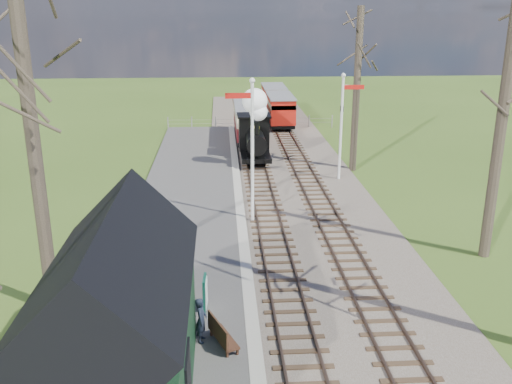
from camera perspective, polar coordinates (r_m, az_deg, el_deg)
distant_hills at (r=75.83m, az=-0.82°, el=-1.34°), size 114.40×48.00×22.02m
ballast_bed at (r=30.59m, az=2.75°, el=1.15°), size 8.00×60.00×0.10m
track_near at (r=30.47m, az=0.32°, el=1.19°), size 1.60×60.00×0.15m
track_far at (r=30.75m, az=5.16°, el=1.28°), size 1.60×60.00×0.15m
platform at (r=22.91m, az=-7.10°, el=-4.76°), size 5.00×44.00×0.20m
coping_strip at (r=22.87m, az=-1.32°, el=-4.64°), size 0.40×44.00×0.21m
station_shed at (r=13.13m, az=-13.51°, el=-12.93°), size 3.25×6.30×4.78m
semaphore_near at (r=23.72m, az=-0.53°, el=5.13°), size 1.22×0.24×6.22m
semaphore_far at (r=30.30m, az=8.68°, el=7.23°), size 1.22×0.24×5.72m
bare_trees at (r=17.90m, az=7.25°, el=5.93°), size 15.51×22.39×12.00m
fence_line at (r=43.96m, az=-0.53°, el=7.03°), size 12.60×0.08×1.00m
locomotive at (r=33.54m, az=-0.12°, el=6.24°), size 1.80×4.19×4.49m
coach at (r=39.59m, az=-0.64°, el=7.24°), size 2.10×7.19×2.21m
red_carriage_a at (r=44.17m, az=2.46°, el=8.21°), size 1.92×4.75×2.02m
red_carriage_b at (r=49.57m, az=1.80°, el=9.29°), size 1.92×4.75×2.02m
sign_board at (r=17.47m, az=-5.11°, el=-10.03°), size 0.14×0.71×1.04m
bench at (r=15.78m, az=-3.57°, el=-13.97°), size 0.86×1.39×0.77m
person at (r=15.88m, az=-5.51°, el=-12.62°), size 0.35×0.50×1.29m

